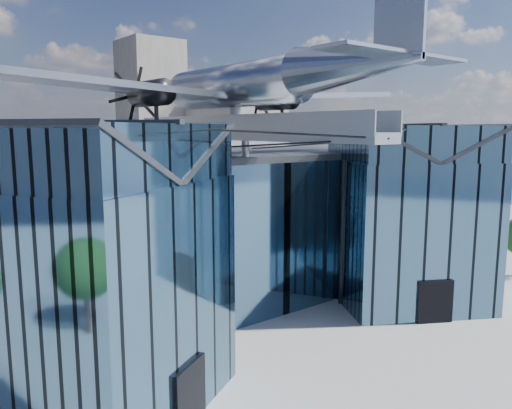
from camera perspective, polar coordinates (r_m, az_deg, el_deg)
ground_plane at (r=29.13m, az=2.53°, el=-14.62°), size 120.00×120.00×0.00m
museum at (r=31.93m, az=-4.28°, el=-2.14°), size 32.88×24.50×17.60m
bg_towers at (r=73.17m, az=-23.59°, el=6.77°), size 77.00×24.50×26.00m
tree_side_e at (r=60.30m, az=17.77°, el=0.74°), size 4.31×4.31×5.36m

